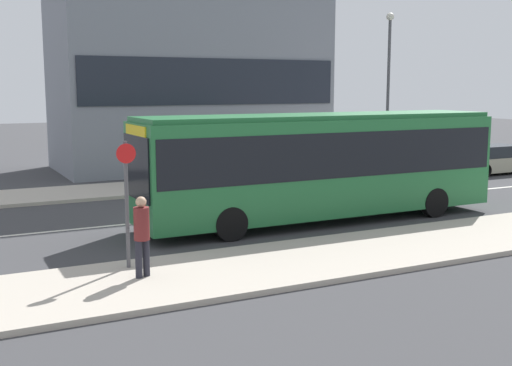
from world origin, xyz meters
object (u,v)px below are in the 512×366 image
object	(u,v)px
parked_car_0	(413,165)
bus_stop_sign	(127,195)
city_bus	(320,160)
street_lamp	(388,77)
parked_car_1	(495,160)
pedestrian_near_stop	(142,231)

from	to	relation	value
parked_car_0	bus_stop_sign	size ratio (longest dim) A/B	1.45
city_bus	street_lamp	xyz separation A→B (m)	(8.54, 7.55, 2.70)
parked_car_1	street_lamp	world-z (taller)	street_lamp
parked_car_0	bus_stop_sign	world-z (taller)	bus_stop_sign
parked_car_0	bus_stop_sign	bearing A→B (deg)	-151.08
bus_stop_sign	parked_car_1	bearing A→B (deg)	22.57
city_bus	street_lamp	size ratio (longest dim) A/B	1.58
city_bus	parked_car_0	size ratio (longest dim) A/B	2.83
pedestrian_near_stop	bus_stop_sign	size ratio (longest dim) A/B	0.61
pedestrian_near_stop	street_lamp	bearing A→B (deg)	15.84
parked_car_0	street_lamp	xyz separation A→B (m)	(-0.09, 1.84, 3.97)
parked_car_1	pedestrian_near_stop	size ratio (longest dim) A/B	2.59
parked_car_0	street_lamp	distance (m)	4.38
city_bus	pedestrian_near_stop	bearing A→B (deg)	-154.56
parked_car_1	bus_stop_sign	xyz separation A→B (m)	(-20.69, -8.60, 1.15)
parked_car_1	pedestrian_near_stop	xyz separation A→B (m)	(-20.62, -9.45, 0.48)
pedestrian_near_stop	street_lamp	world-z (taller)	street_lamp
parked_car_0	pedestrian_near_stop	world-z (taller)	pedestrian_near_stop
parked_car_1	parked_car_0	bearing A→B (deg)	179.66
street_lamp	city_bus	bearing A→B (deg)	-138.52
parked_car_1	street_lamp	bearing A→B (deg)	160.10
street_lamp	parked_car_1	bearing A→B (deg)	-19.90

